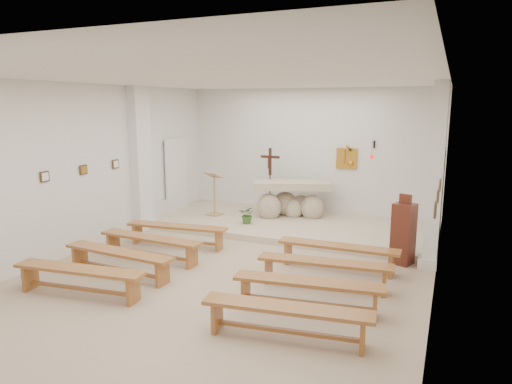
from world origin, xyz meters
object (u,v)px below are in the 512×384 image
at_px(bench_left_front, 177,230).
at_px(bench_left_third, 119,257).
at_px(bench_left_second, 151,242).
at_px(altar, 291,202).
at_px(donation_pedestal, 403,233).
at_px(bench_left_fourth, 79,275).
at_px(bench_right_second, 325,267).
at_px(lectern, 214,193).
at_px(crucifix_stand, 270,176).
at_px(bench_right_third, 308,288).
at_px(bench_right_fourth, 287,314).
at_px(bench_right_front, 338,251).

bearing_deg(bench_left_front, bench_left_third, -96.86).
bearing_deg(bench_left_second, altar, 70.84).
relative_size(donation_pedestal, bench_left_fourth, 0.60).
height_order(altar, bench_left_second, altar).
bearing_deg(altar, bench_right_second, -84.45).
distance_m(lectern, crucifix_stand, 1.57).
distance_m(donation_pedestal, bench_left_third, 5.39).
height_order(donation_pedestal, bench_right_third, donation_pedestal).
bearing_deg(bench_right_fourth, donation_pedestal, 65.93).
bearing_deg(donation_pedestal, bench_left_fourth, -121.80).
distance_m(lectern, bench_right_second, 5.09).
distance_m(bench_right_second, bench_right_third, 0.95).
bearing_deg(bench_left_front, bench_right_second, -21.85).
relative_size(altar, bench_left_fourth, 0.93).
xyz_separation_m(altar, donation_pedestal, (3.07, -2.19, 0.07)).
xyz_separation_m(bench_right_front, bench_left_third, (-3.56, -1.91, 0.00)).
xyz_separation_m(bench_left_fourth, bench_right_fourth, (3.56, 0.00, 0.00)).
xyz_separation_m(bench_right_second, bench_right_fourth, (0.00, -1.91, 0.00)).
bearing_deg(bench_right_fourth, bench_right_second, 82.31).
bearing_deg(bench_left_front, donation_pedestal, 3.21).
relative_size(bench_left_third, bench_right_fourth, 1.00).
relative_size(lectern, crucifix_stand, 0.67).
distance_m(bench_right_third, bench_left_fourth, 3.69).
xyz_separation_m(bench_left_front, bench_right_second, (3.56, -0.95, 0.00)).
xyz_separation_m(lectern, donation_pedestal, (4.98, -1.49, -0.13)).
height_order(bench_left_fourth, bench_right_fourth, same).
height_order(bench_left_front, bench_left_fourth, same).
relative_size(altar, bench_left_third, 0.93).
distance_m(bench_left_front, bench_left_second, 0.95).
bearing_deg(donation_pedestal, bench_left_second, -139.29).
relative_size(lectern, bench_right_front, 0.53).
distance_m(lectern, donation_pedestal, 5.19).
bearing_deg(bench_right_front, bench_right_second, -91.10).
relative_size(bench_right_second, bench_right_fourth, 1.00).
bearing_deg(bench_right_front, donation_pedestal, 36.17).
xyz_separation_m(bench_right_third, bench_left_fourth, (-3.56, -0.95, 0.00)).
bearing_deg(bench_right_second, altar, 110.04).
bearing_deg(bench_left_third, crucifix_stand, 82.66).
bearing_deg(crucifix_stand, bench_left_second, -99.53).
bearing_deg(lectern, bench_left_fourth, -72.94).
relative_size(altar, bench_left_front, 0.93).
xyz_separation_m(crucifix_stand, bench_right_front, (2.62, -3.12, -0.82)).
bearing_deg(crucifix_stand, bench_right_front, -46.47).
bearing_deg(crucifix_stand, bench_left_fourth, -95.44).
bearing_deg(bench_right_front, crucifix_stand, 128.90).
height_order(bench_left_second, bench_left_fourth, same).
bearing_deg(bench_left_front, bench_right_fourth, -45.65).
bearing_deg(bench_left_front, bench_right_front, -6.86).
xyz_separation_m(bench_left_second, bench_left_third, (0.00, -0.95, 0.00)).
xyz_separation_m(bench_left_front, bench_left_third, (0.00, -1.91, 0.00)).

